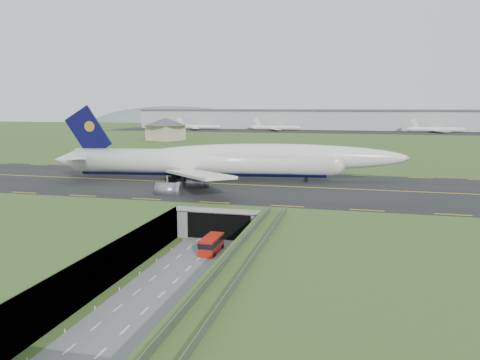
# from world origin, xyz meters

# --- Properties ---
(ground) EXTENTS (900.00, 900.00, 0.00)m
(ground) POSITION_xyz_m (0.00, 0.00, 0.00)
(ground) COLOR #3F5D25
(ground) RESTS_ON ground
(airfield_deck) EXTENTS (800.00, 800.00, 6.00)m
(airfield_deck) POSITION_xyz_m (0.00, 0.00, 3.00)
(airfield_deck) COLOR gray
(airfield_deck) RESTS_ON ground
(trench_road) EXTENTS (12.00, 75.00, 0.20)m
(trench_road) POSITION_xyz_m (0.00, -7.50, 0.10)
(trench_road) COLOR slate
(trench_road) RESTS_ON ground
(taxiway) EXTENTS (800.00, 44.00, 0.18)m
(taxiway) POSITION_xyz_m (0.00, 33.00, 6.09)
(taxiway) COLOR black
(taxiway) RESTS_ON airfield_deck
(tunnel_portal) EXTENTS (17.00, 22.30, 6.00)m
(tunnel_portal) POSITION_xyz_m (0.00, 16.71, 3.33)
(tunnel_portal) COLOR gray
(tunnel_portal) RESTS_ON ground
(guideway) EXTENTS (3.00, 53.00, 7.05)m
(guideway) POSITION_xyz_m (11.00, -19.11, 5.32)
(guideway) COLOR #A8A8A3
(guideway) RESTS_ON ground
(jumbo_jet) EXTENTS (87.10, 56.89, 19.00)m
(jumbo_jet) POSITION_xyz_m (-6.75, 37.65, 11.10)
(jumbo_jet) COLOR silver
(jumbo_jet) RESTS_ON ground
(shuttle_tram) EXTENTS (2.67, 6.73, 2.75)m
(shuttle_tram) POSITION_xyz_m (0.98, 0.51, 1.52)
(shuttle_tram) COLOR #B3190B
(shuttle_tram) RESTS_ON ground
(service_building) EXTENTS (28.53, 28.53, 12.02)m
(service_building) POSITION_xyz_m (-74.62, 161.06, 13.12)
(service_building) COLOR #C5AE8E
(service_building) RESTS_ON ground
(cargo_terminal) EXTENTS (320.00, 67.00, 15.60)m
(cargo_terminal) POSITION_xyz_m (-0.17, 299.41, 13.96)
(cargo_terminal) COLOR #B2B2B2
(cargo_terminal) RESTS_ON ground
(distant_hills) EXTENTS (700.00, 91.00, 60.00)m
(distant_hills) POSITION_xyz_m (64.38, 430.00, -4.00)
(distant_hills) COLOR slate
(distant_hills) RESTS_ON ground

